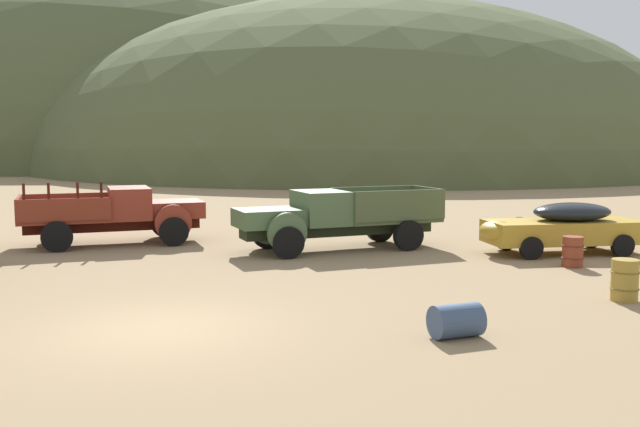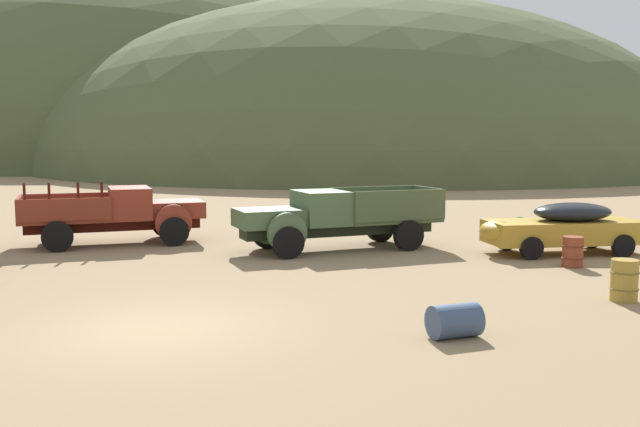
% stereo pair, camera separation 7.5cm
% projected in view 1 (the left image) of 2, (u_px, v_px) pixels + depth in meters
% --- Properties ---
extents(ground_plane, '(300.00, 300.00, 0.00)m').
position_uv_depth(ground_plane, '(160.00, 329.00, 12.96)').
color(ground_plane, '#937A56').
extents(hill_far_right, '(119.21, 66.34, 48.23)m').
position_uv_depth(hill_far_right, '(127.00, 163.00, 96.46)').
color(hill_far_right, '#4C5633').
rests_on(hill_far_right, ground).
extents(hill_center, '(78.02, 85.16, 39.55)m').
position_uv_depth(hill_center, '(356.00, 166.00, 88.74)').
color(hill_center, '#4C5633').
rests_on(hill_center, ground).
extents(truck_rust_red, '(6.23, 3.86, 2.16)m').
position_uv_depth(truck_rust_red, '(126.00, 214.00, 23.39)').
color(truck_rust_red, '#42140D').
rests_on(truck_rust_red, ground).
extents(truck_weathered_green, '(6.81, 3.95, 1.91)m').
position_uv_depth(truck_weathered_green, '(326.00, 218.00, 21.93)').
color(truck_weathered_green, '#232B1B').
rests_on(truck_weathered_green, ground).
extents(car_mustard, '(5.13, 2.37, 1.57)m').
position_uv_depth(car_mustard, '(559.00, 227.00, 21.34)').
color(car_mustard, '#B28928').
rests_on(car_mustard, ground).
extents(oil_drum_by_truck, '(0.61, 0.61, 0.92)m').
position_uv_depth(oil_drum_by_truck, '(625.00, 280.00, 15.17)').
color(oil_drum_by_truck, olive).
rests_on(oil_drum_by_truck, ground).
extents(oil_drum_spare, '(0.60, 0.60, 0.84)m').
position_uv_depth(oil_drum_spare, '(573.00, 252.00, 19.19)').
color(oil_drum_spare, brown).
rests_on(oil_drum_spare, ground).
extents(oil_drum_tipped, '(1.03, 0.85, 0.61)m').
position_uv_depth(oil_drum_tipped, '(456.00, 321.00, 12.41)').
color(oil_drum_tipped, '#384C6B').
rests_on(oil_drum_tipped, ground).
extents(bush_near_barrel, '(0.76, 0.69, 0.63)m').
position_uv_depth(bush_near_barrel, '(521.00, 225.00, 27.05)').
color(bush_near_barrel, '#3D702D').
rests_on(bush_near_barrel, ground).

